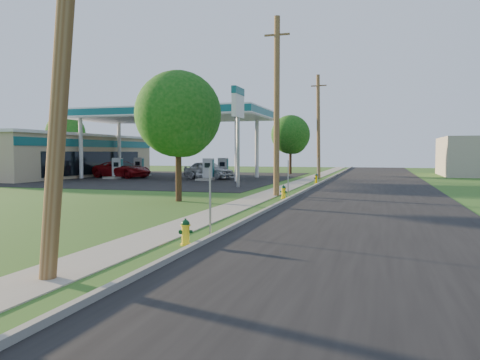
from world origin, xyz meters
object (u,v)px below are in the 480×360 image
object	(u,v)px
tree_lot	(291,136)
car_silver	(209,170)
fuel_pump_sw	(139,169)
tree_back	(66,134)
car_red	(122,169)
hydrant_far	(316,178)
utility_pole_mid	(277,106)
fuel_pump_ne	(208,172)
hydrant_mid	(284,192)
price_pylon	(238,108)
tree_verge	(179,117)
utility_pole_near	(64,19)
fuel_pump_nw	(118,171)
fuel_pump_se	(223,170)
utility_pole_far	(318,126)
hydrant_near	(186,232)

from	to	relation	value
tree_lot	car_silver	world-z (taller)	tree_lot
fuel_pump_sw	tree_back	xyz separation A→B (m)	(-13.74, 6.78, 3.91)
car_red	hydrant_far	bearing A→B (deg)	-86.56
tree_lot	tree_back	distance (m)	27.71
tree_back	utility_pole_mid	bearing A→B (deg)	-36.93
fuel_pump_ne	hydrant_far	world-z (taller)	fuel_pump_ne
tree_back	hydrant_mid	xyz separation A→B (m)	(32.33, -25.20, -4.29)
price_pylon	car_red	distance (m)	17.09
tree_verge	hydrant_mid	xyz separation A→B (m)	(4.61, 2.82, -3.77)
utility_pole_near	tree_lot	size ratio (longest dim) A/B	1.44
fuel_pump_sw	tree_verge	xyz separation A→B (m)	(13.99, -21.24, 3.39)
car_silver	utility_pole_near	bearing A→B (deg)	-146.04
fuel_pump_ne	hydrant_far	xyz separation A→B (m)	(9.60, -1.36, -0.35)
fuel_pump_nw	car_red	distance (m)	0.98
tree_lot	car_red	distance (m)	18.96
utility_pole_mid	fuel_pump_sw	world-z (taller)	utility_pole_mid
utility_pole_mid	tree_back	world-z (taller)	utility_pole_mid
tree_verge	fuel_pump_ne	bearing A→B (deg)	106.13
tree_back	car_red	world-z (taller)	tree_back
fuel_pump_ne	car_silver	size ratio (longest dim) A/B	0.67
fuel_pump_nw	price_pylon	world-z (taller)	price_pylon
fuel_pump_se	car_red	size ratio (longest dim) A/B	0.56
utility_pole_far	price_pylon	size ratio (longest dim) A/B	1.39
utility_pole_near	hydrant_near	bearing A→B (deg)	79.33
utility_pole_near	tree_lot	bearing A→B (deg)	95.22
fuel_pump_sw	tree_lot	distance (m)	17.07
tree_verge	hydrant_far	world-z (taller)	tree_verge
price_pylon	fuel_pump_nw	bearing A→B (deg)	151.82
fuel_pump_ne	tree_verge	distance (m)	18.26
utility_pole_far	price_pylon	world-z (taller)	utility_pole_far
fuel_pump_se	tree_lot	size ratio (longest dim) A/B	0.49
fuel_pump_sw	tree_back	size ratio (longest dim) A/B	0.44
hydrant_mid	fuel_pump_se	bearing A→B (deg)	117.52
tree_lot	utility_pole_far	bearing A→B (deg)	-64.11
tree_lot	hydrant_far	xyz separation A→B (m)	(4.75, -14.71, -3.87)
tree_back	tree_verge	bearing A→B (deg)	-45.30
fuel_pump_ne	price_pylon	bearing A→B (deg)	-56.31
fuel_pump_sw	car_silver	size ratio (longest dim) A/B	0.67
fuel_pump_se	hydrant_near	xyz separation A→B (m)	(9.61, -31.24, -0.38)
hydrant_far	fuel_pump_ne	bearing A→B (deg)	171.93
fuel_pump_sw	hydrant_near	distance (m)	36.37
fuel_pump_nw	fuel_pump_sw	world-z (taller)	same
utility_pole_near	tree_back	size ratio (longest dim) A/B	1.32
utility_pole_near	car_red	distance (m)	36.91
utility_pole_far	tree_verge	size ratio (longest dim) A/B	1.49
utility_pole_far	tree_verge	bearing A→B (deg)	-99.98
car_silver	hydrant_far	bearing A→B (deg)	-87.48
fuel_pump_nw	hydrant_mid	xyz separation A→B (m)	(18.59, -14.41, -0.37)
tree_back	hydrant_near	size ratio (longest dim) A/B	10.24
price_pylon	tree_lot	size ratio (longest dim) A/B	1.04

